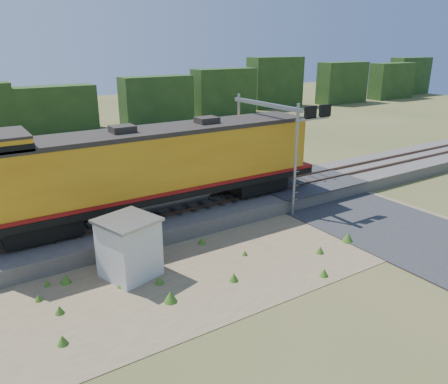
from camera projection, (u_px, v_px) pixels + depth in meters
ground at (278, 252)px, 21.00m from camera, size 140.00×140.00×0.00m
ballast at (213, 207)px, 25.64m from camera, size 70.00×5.00×0.80m
rails at (213, 199)px, 25.48m from camera, size 70.00×1.54×0.16m
dirt_shoulder at (238, 258)px, 20.37m from camera, size 26.00×8.00×0.03m
road at (364, 216)px, 25.16m from camera, size 7.00×66.00×0.86m
tree_line_north at (67, 102)px, 50.19m from camera, size 130.00×3.00×6.50m
weed_clumps at (215, 270)px, 19.28m from camera, size 15.00×6.20×0.56m
locomotive at (156, 166)px, 22.86m from camera, size 19.23×2.93×4.96m
shed at (129, 247)px, 18.45m from camera, size 2.76×2.76×2.63m
signal_gantry at (276, 126)px, 25.76m from camera, size 2.56×6.20×6.46m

